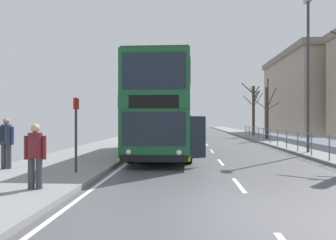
# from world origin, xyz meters

# --- Properties ---
(ground) EXTENTS (15.80, 140.00, 0.20)m
(ground) POSITION_xyz_m (-0.72, -0.00, 0.04)
(ground) COLOR #4E4E53
(double_decker_bus_main) EXTENTS (3.29, 10.30, 4.51)m
(double_decker_bus_main) POSITION_xyz_m (-2.59, 9.90, 2.36)
(double_decker_bus_main) COLOR #19512D
(double_decker_bus_main) RESTS_ON ground
(pedestrian_railing_far_kerb) EXTENTS (0.05, 26.51, 1.04)m
(pedestrian_railing_far_kerb) POSITION_xyz_m (4.45, 12.83, 0.84)
(pedestrian_railing_far_kerb) COLOR #386BA8
(pedestrian_railing_far_kerb) RESTS_ON ground
(pedestrian_with_backpack) EXTENTS (0.54, 0.53, 1.75)m
(pedestrian_with_backpack) POSITION_xyz_m (-7.68, 4.19, 1.16)
(pedestrian_with_backpack) COLOR #383842
(pedestrian_with_backpack) RESTS_ON ground
(pedestrian_companion) EXTENTS (0.55, 0.37, 1.59)m
(pedestrian_companion) POSITION_xyz_m (-5.16, 1.15, 1.03)
(pedestrian_companion) COLOR #383842
(pedestrian_companion) RESTS_ON ground
(bus_stop_sign_near) EXTENTS (0.08, 0.44, 2.41)m
(bus_stop_sign_near) POSITION_xyz_m (-5.02, 3.64, 1.63)
(bus_stop_sign_near) COLOR #2D2D33
(bus_stop_sign_near) RESTS_ON ground
(street_lamp_far_side) EXTENTS (0.28, 0.60, 8.02)m
(street_lamp_far_side) POSITION_xyz_m (4.85, 10.59, 4.76)
(street_lamp_far_side) COLOR #38383D
(street_lamp_far_side) RESTS_ON ground
(bare_tree_far_00) EXTENTS (2.16, 2.66, 5.73)m
(bare_tree_far_00) POSITION_xyz_m (5.69, 28.39, 3.11)
(bare_tree_far_00) COLOR #423328
(bare_tree_far_00) RESTS_ON ground
(bare_tree_far_02) EXTENTS (1.86, 2.76, 5.14)m
(bare_tree_far_02) POSITION_xyz_m (5.56, 21.98, 2.59)
(bare_tree_far_02) COLOR #423328
(bare_tree_far_02) RESTS_ON ground
(background_building_00) EXTENTS (13.51, 17.23, 10.08)m
(background_building_00) POSITION_xyz_m (16.82, 34.80, 5.07)
(background_building_00) COLOR gray
(background_building_00) RESTS_ON ground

